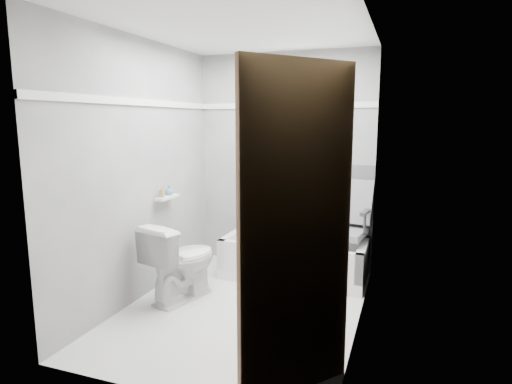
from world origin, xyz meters
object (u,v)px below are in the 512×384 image
at_px(office_chair, 342,226).
at_px(toilet, 182,261).
at_px(soap_bottle_a, 162,192).
at_px(soap_bottle_b, 169,190).
at_px(bathtub, 294,257).
at_px(door, 331,254).

xyz_separation_m(office_chair, toilet, (-1.33, -0.96, -0.22)).
xyz_separation_m(soap_bottle_a, soap_bottle_b, (0.00, 0.14, -0.01)).
bearing_deg(bathtub, soap_bottle_a, -149.24).
relative_size(office_chair, soap_bottle_a, 9.46).
height_order(bathtub, door, door).
xyz_separation_m(toilet, door, (1.60, -1.30, 0.64)).
bearing_deg(toilet, office_chair, -128.00).
distance_m(office_chair, soap_bottle_b, 1.80).
bearing_deg(door, toilet, 140.90).
bearing_deg(toilet, soap_bottle_a, -17.48).
xyz_separation_m(bathtub, soap_bottle_a, (-1.17, -0.70, 0.76)).
relative_size(bathtub, door, 0.75).
distance_m(office_chair, door, 2.31).
height_order(bathtub, toilet, toilet).
height_order(bathtub, office_chair, office_chair).
bearing_deg(door, soap_bottle_b, 139.26).
relative_size(door, soap_bottle_a, 20.29).
bearing_deg(door, office_chair, 96.79).
xyz_separation_m(office_chair, soap_bottle_a, (-1.65, -0.75, 0.38)).
bearing_deg(office_chair, soap_bottle_b, -151.33).
bearing_deg(bathtub, office_chair, 5.93).
relative_size(toilet, soap_bottle_b, 7.09).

